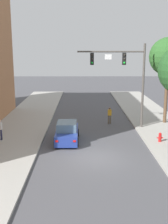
# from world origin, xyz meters

# --- Properties ---
(ground_plane) EXTENTS (120.00, 120.00, 0.00)m
(ground_plane) POSITION_xyz_m (0.00, 0.00, 0.00)
(ground_plane) COLOR #4C4C51
(traffic_signal_mast) EXTENTS (5.98, 0.38, 7.50)m
(traffic_signal_mast) POSITION_xyz_m (2.94, 7.29, 5.31)
(traffic_signal_mast) COLOR #514C47
(traffic_signal_mast) RESTS_ON sidewalk_right
(car_lead_blue) EXTENTS (1.84, 4.24, 1.60)m
(car_lead_blue) POSITION_xyz_m (-2.07, 3.61, 0.72)
(car_lead_blue) COLOR navy
(car_lead_blue) RESTS_ON ground
(pedestrian_sidewalk_left_walker) EXTENTS (0.36, 0.22, 1.64)m
(pedestrian_sidewalk_left_walker) POSITION_xyz_m (-7.33, 3.54, 1.06)
(pedestrian_sidewalk_left_walker) COLOR #232847
(pedestrian_sidewalk_left_walker) RESTS_ON sidewalk_left
(pedestrian_crossing_road) EXTENTS (0.36, 0.22, 1.64)m
(pedestrian_crossing_road) POSITION_xyz_m (1.82, 9.00, 0.91)
(pedestrian_crossing_road) COLOR brown
(pedestrian_crossing_road) RESTS_ON ground
(fire_hydrant) EXTENTS (0.48, 0.24, 0.72)m
(fire_hydrant) POSITION_xyz_m (5.15, 2.98, 0.51)
(fire_hydrant) COLOR red
(fire_hydrant) RESTS_ON sidewalk_right
(street_tree_second) EXTENTS (3.59, 3.59, 8.13)m
(street_tree_second) POSITION_xyz_m (7.22, 8.95, 6.44)
(street_tree_second) COLOR brown
(street_tree_second) RESTS_ON sidewalk_right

